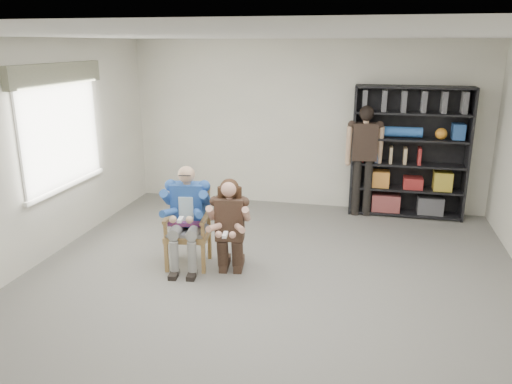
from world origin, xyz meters
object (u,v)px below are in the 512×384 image
(armchair, at_px, (188,228))
(kneeling_woman, at_px, (230,228))
(standing_man, at_px, (364,162))
(seated_man, at_px, (187,217))
(bookshelf, at_px, (409,153))

(armchair, relative_size, kneeling_woman, 0.84)
(kneeling_woman, distance_m, standing_man, 3.02)
(armchair, xyz_separation_m, standing_man, (2.09, 2.48, 0.39))
(armchair, relative_size, seated_man, 0.77)
(seated_man, xyz_separation_m, bookshelf, (2.79, 2.63, 0.40))
(seated_man, height_order, kneeling_woman, seated_man)
(armchair, height_order, standing_man, standing_man)
(kneeling_woman, distance_m, bookshelf, 3.56)
(seated_man, distance_m, bookshelf, 3.86)
(standing_man, bearing_deg, armchair, -135.47)
(armchair, distance_m, bookshelf, 3.87)
(armchair, distance_m, seated_man, 0.15)
(armchair, xyz_separation_m, seated_man, (0.00, 0.00, 0.15))
(kneeling_woman, xyz_separation_m, bookshelf, (2.21, 2.75, 0.45))
(seated_man, xyz_separation_m, standing_man, (2.09, 2.48, 0.24))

